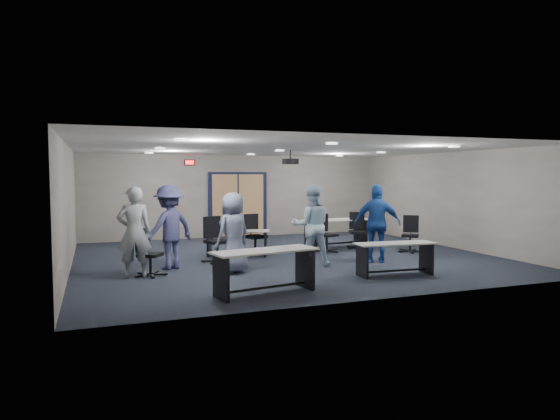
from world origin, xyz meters
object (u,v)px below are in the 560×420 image
object	(u,v)px
person_back	(169,227)
table_front_left	(265,264)
table_front_right	(395,253)
person_gray	(134,232)
table_back_left	(237,238)
person_navy	(377,224)
chair_loose_right	(410,234)
chair_loose_left	(150,253)
chair_back_c	(327,233)
person_plaid	(233,233)
chair_back_a	(217,240)
chair_back_d	(358,231)
person_lightblue	(311,225)
chair_back_b	(255,235)
table_back_right	(336,228)

from	to	relation	value
person_back	table_front_left	bearing A→B (deg)	84.38
table_front_right	person_gray	distance (m)	5.27
table_front_left	person_back	distance (m)	3.15
table_front_right	table_back_left	world-z (taller)	table_front_right
person_navy	person_gray	bearing A→B (deg)	27.10
chair_loose_right	person_navy	bearing A→B (deg)	-109.02
person_navy	person_back	distance (m)	4.76
table_back_left	chair_loose_left	world-z (taller)	chair_loose_left
chair_back_c	person_plaid	size ratio (longest dim) A/B	0.60
chair_loose_left	person_gray	size ratio (longest dim) A/B	0.52
chair_back_a	chair_loose_left	world-z (taller)	chair_back_a
table_front_left	person_gray	distance (m)	2.96
chair_back_d	table_front_left	bearing A→B (deg)	-113.89
chair_back_c	chair_loose_left	distance (m)	5.00
chair_back_d	person_lightblue	size ratio (longest dim) A/B	0.55
person_lightblue	chair_loose_left	bearing A→B (deg)	13.26
table_back_left	person_gray	distance (m)	3.30
person_plaid	table_front_left	bearing A→B (deg)	64.93
chair_loose_right	person_plaid	bearing A→B (deg)	-128.89
chair_loose_right	chair_back_b	bearing A→B (deg)	-154.46
table_back_left	chair_back_c	world-z (taller)	chair_back_c
chair_back_b	person_back	distance (m)	2.60
person_lightblue	person_back	xyz separation A→B (m)	(-3.06, 0.71, 0.00)
chair_back_b	person_plaid	world-z (taller)	person_plaid
table_back_right	chair_back_d	world-z (taller)	table_back_right
table_front_right	person_navy	size ratio (longest dim) A/B	0.92
chair_loose_right	person_back	size ratio (longest dim) A/B	0.53
chair_back_a	person_back	world-z (taller)	person_back
chair_back_c	chair_back_d	world-z (taller)	same
table_back_left	chair_back_a	xyz separation A→B (m)	(-0.70, -0.78, 0.09)
table_back_right	chair_loose_left	xyz separation A→B (m)	(-5.41, -2.39, -0.07)
person_lightblue	person_navy	distance (m)	1.63
table_front_left	table_front_right	bearing A→B (deg)	0.23
table_front_right	table_back_right	size ratio (longest dim) A/B	0.83
chair_loose_right	person_back	xyz separation A→B (m)	(-6.32, -0.17, 0.43)
chair_loose_right	person_gray	bearing A→B (deg)	-133.76
chair_back_b	person_navy	world-z (taller)	person_navy
table_back_left	person_plaid	distance (m)	2.26
person_plaid	person_back	xyz separation A→B (m)	(-1.18, 0.94, 0.07)
table_front_left	table_back_left	size ratio (longest dim) A/B	1.15
chair_back_d	person_plaid	size ratio (longest dim) A/B	0.60
person_lightblue	person_back	world-z (taller)	same
table_front_right	person_back	world-z (taller)	person_back
chair_back_b	chair_back_d	size ratio (longest dim) A/B	1.04
table_front_left	person_lightblue	xyz separation A→B (m)	(1.84, 2.16, 0.40)
person_gray	person_navy	size ratio (longest dim) A/B	1.00
chair_loose_left	chair_back_b	bearing A→B (deg)	-25.89
person_lightblue	person_plaid	bearing A→B (deg)	20.91
table_front_right	person_navy	xyz separation A→B (m)	(0.46, 1.44, 0.46)
table_back_right	chair_loose_left	bearing A→B (deg)	-164.49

